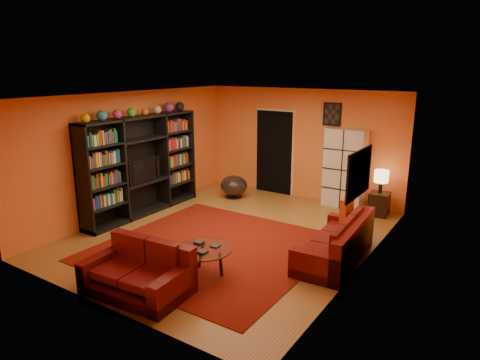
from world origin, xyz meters
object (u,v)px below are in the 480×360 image
Objects in this scene: entertainment_unit at (142,166)px; sofa at (339,244)px; loveseat at (141,272)px; storage_cabinet at (345,168)px; bowl_chair at (234,186)px; side_table at (379,204)px; table_lamp at (381,177)px; coffee_table at (204,252)px; tv at (141,170)px.

sofa is (4.41, 0.06, -0.76)m from entertainment_unit.
sofa and loveseat have the same top height.
sofa is at bearing -69.21° from storage_cabinet.
bowl_chair reaches higher than side_table.
loveseat is 3.03× the size of side_table.
sofa is at bearing -88.05° from side_table.
sofa is 2.64m from table_lamp.
coffee_table is (0.47, 0.85, 0.11)m from loveseat.
side_table is at bearing 10.69° from bowl_chair.
entertainment_unit reaches higher than table_lamp.
entertainment_unit is at bearing -139.27° from storage_cabinet.
sofa is 4.05× the size of table_lamp.
side_table is at bearing 88.58° from sofa.
bowl_chair is (-1.41, 4.43, 0.00)m from loveseat.
entertainment_unit is at bearing 151.38° from coffee_table.
sofa is at bearing -42.80° from loveseat.
storage_cabinet reaches higher than sofa.
table_lamp is at bearing 71.08° from coffee_table.
coffee_table is at bearing -95.85° from storage_cabinet.
tv is 3.40m from loveseat.
tv is 1.35× the size of bowl_chair.
coffee_table is 4.45m from side_table.
table_lamp is at bearing 88.58° from sofa.
side_table is at bearing -8.96° from storage_cabinet.
sofa is 3.18m from loveseat.
entertainment_unit is 5.06m from table_lamp.
entertainment_unit is 0.11m from tv.
side_table reaches higher than coffee_table.
entertainment_unit is at bearing 38.53° from tv.
tv reaches higher than loveseat.
side_table is (4.32, 2.64, -0.80)m from entertainment_unit.
storage_cabinet is at bearing -15.27° from loveseat.
side_table is (3.32, 0.63, -0.04)m from bowl_chair.
loveseat is at bearing -72.32° from bowl_chair.
loveseat reaches higher than bowl_chair.
coffee_table is at bearing -118.07° from tv.
sofa is 1.32× the size of loveseat.
sofa is 2.58m from side_table.
coffee_table is at bearing -62.31° from bowl_chair.
entertainment_unit is 4.59× the size of bowl_chair.
coffee_table is at bearing -136.61° from sofa.
bowl_chair is 3.38m from side_table.
bowl_chair is at bearing -169.31° from side_table.
table_lamp is (0.86, -0.16, -0.04)m from storage_cabinet.
tv is at bearing -147.68° from table_lamp.
entertainment_unit is 4.47m from sofa.
bowl_chair is 3.43m from table_lamp.
entertainment_unit is 1.50× the size of sofa.
coffee_table is 0.49× the size of storage_cabinet.
tv is 0.44× the size of sofa.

